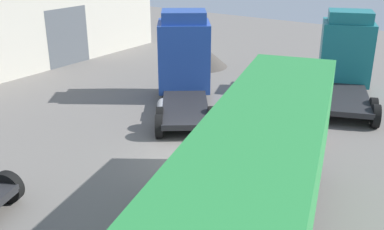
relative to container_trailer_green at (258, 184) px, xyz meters
name	(u,v)px	position (x,y,z in m)	size (l,w,h in m)	color
ground_plane	(191,157)	(4.32, 4.87, -2.55)	(60.00, 60.00, 0.00)	slate
container_trailer_green	(258,184)	(0.00, 0.00, 0.00)	(12.17, 5.72, 3.98)	#28843D
tractor_unit_teal	(346,56)	(14.93, 2.69, -0.56)	(7.08, 4.72, 4.25)	#197075
tractor_unit_blue	(184,60)	(9.35, 8.83, -0.49)	(6.85, 6.03, 4.40)	#2347A3
gravel_pile	(201,55)	(15.20, 11.73, -1.84)	(3.32, 3.32, 1.43)	#423D38
oil_drum	(308,130)	(8.24, 1.90, -2.11)	(0.58, 0.58, 0.88)	#B22D23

